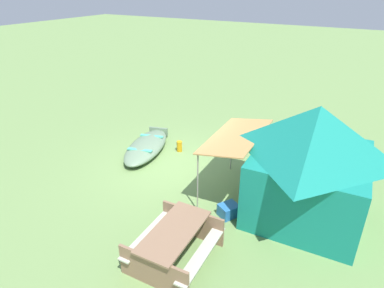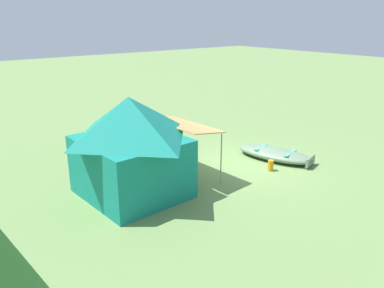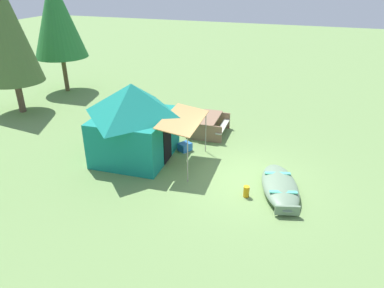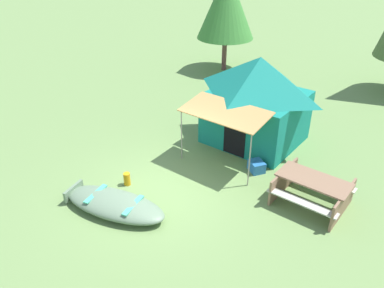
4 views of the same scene
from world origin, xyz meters
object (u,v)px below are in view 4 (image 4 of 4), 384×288
object	(u,v)px
picnic_table	(312,188)
fuel_can	(127,179)
cooler_box	(257,166)
beached_rowboat	(114,204)
canvas_cabin_tent	(257,99)
pine_tree_back_left	(226,4)

from	to	relation	value
picnic_table	fuel_can	bearing A→B (deg)	-149.52
cooler_box	fuel_can	world-z (taller)	fuel_can
beached_rowboat	canvas_cabin_tent	xyz separation A→B (m)	(0.71, 5.47, 1.28)
beached_rowboat	picnic_table	world-z (taller)	picnic_table
canvas_cabin_tent	fuel_can	size ratio (longest dim) A/B	10.87
beached_rowboat	picnic_table	xyz separation A→B (m)	(3.69, 3.50, 0.27)
beached_rowboat	fuel_can	bearing A→B (deg)	122.15
canvas_cabin_tent	cooler_box	world-z (taller)	canvas_cabin_tent
cooler_box	picnic_table	bearing A→B (deg)	-11.91
beached_rowboat	canvas_cabin_tent	world-z (taller)	canvas_cabin_tent
canvas_cabin_tent	pine_tree_back_left	world-z (taller)	pine_tree_back_left
canvas_cabin_tent	cooler_box	distance (m)	2.33
canvas_cabin_tent	fuel_can	bearing A→B (deg)	-106.28
beached_rowboat	cooler_box	size ratio (longest dim) A/B	6.50
beached_rowboat	pine_tree_back_left	distance (m)	11.97
beached_rowboat	canvas_cabin_tent	bearing A→B (deg)	82.62
picnic_table	fuel_can	distance (m)	4.99
beached_rowboat	canvas_cabin_tent	distance (m)	5.67
beached_rowboat	cooler_box	bearing A→B (deg)	65.24
beached_rowboat	fuel_can	xyz separation A→B (m)	(-0.61, 0.97, -0.02)
canvas_cabin_tent	fuel_can	distance (m)	4.87
beached_rowboat	fuel_can	distance (m)	1.14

